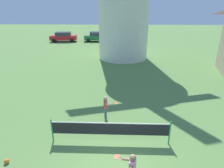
{
  "coord_description": "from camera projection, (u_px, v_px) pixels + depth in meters",
  "views": [
    {
      "loc": [
        0.15,
        -5.47,
        5.55
      ],
      "look_at": [
        -0.18,
        3.61,
        1.95
      ],
      "focal_mm": 31.67,
      "sensor_mm": 36.0,
      "label": 1
    }
  ],
  "objects": [
    {
      "name": "tennis_net",
      "position": [
        110.0,
        129.0,
        8.39
      ],
      "size": [
        5.09,
        0.06,
        1.1
      ],
      "color": "#238E4C",
      "rests_on": "ground_plane"
    },
    {
      "name": "player_far",
      "position": [
        106.0,
        106.0,
        10.31
      ],
      "size": [
        0.77,
        0.4,
        1.23
      ],
      "color": "slate",
      "rests_on": "ground_plane"
    },
    {
      "name": "stray_ball",
      "position": [
        7.0,
        161.0,
        7.45
      ],
      "size": [
        0.19,
        0.19,
        0.19
      ],
      "primitive_type": "sphere",
      "color": "orange",
      "rests_on": "ground_plane"
    },
    {
      "name": "parked_car_red",
      "position": [
        63.0,
        37.0,
        32.7
      ],
      "size": [
        4.43,
        2.2,
        1.56
      ],
      "color": "red",
      "rests_on": "ground_plane"
    },
    {
      "name": "parked_car_green",
      "position": [
        97.0,
        36.0,
        33.03
      ],
      "size": [
        4.58,
        2.33,
        1.56
      ],
      "color": "#1E6638",
      "rests_on": "ground_plane"
    },
    {
      "name": "parked_car_silver",
      "position": [
        133.0,
        36.0,
        33.05
      ],
      "size": [
        4.13,
        1.89,
        1.56
      ],
      "color": "silver",
      "rests_on": "ground_plane"
    }
  ]
}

